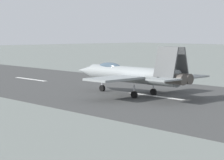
# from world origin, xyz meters

# --- Properties ---
(ground_plane) EXTENTS (400.00, 400.00, 0.00)m
(ground_plane) POSITION_xyz_m (0.00, 0.00, 0.00)
(ground_plane) COLOR slate
(runway_strip) EXTENTS (240.00, 26.00, 0.02)m
(runway_strip) POSITION_xyz_m (-0.02, 0.00, 0.01)
(runway_strip) COLOR #3F403F
(runway_strip) RESTS_ON ground
(fighter_jet) EXTENTS (17.16, 13.66, 5.58)m
(fighter_jet) POSITION_xyz_m (2.34, 1.25, 2.39)
(fighter_jet) COLOR gray
(fighter_jet) RESTS_ON ground
(crew_person) EXTENTS (0.29, 0.70, 1.73)m
(crew_person) POSITION_xyz_m (16.54, -7.05, 0.87)
(crew_person) COLOR #1E2338
(crew_person) RESTS_ON ground
(marker_cone_mid) EXTENTS (0.44, 0.44, 0.55)m
(marker_cone_mid) POSITION_xyz_m (9.99, -12.49, 0.28)
(marker_cone_mid) COLOR orange
(marker_cone_mid) RESTS_ON ground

